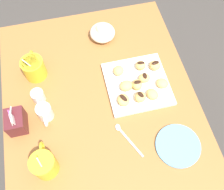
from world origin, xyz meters
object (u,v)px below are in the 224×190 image
at_px(dining_table, 102,117).
at_px(saucer_sky_left, 178,146).
at_px(coffee_mug_yellow_right, 34,67).
at_px(sugar_caddy, 16,122).
at_px(beignet_1, 119,71).
at_px(beignet_3, 152,94).
at_px(coffee_mug_yellow_left, 44,164).
at_px(beignet_9, 137,85).
at_px(beignet_4, 155,65).
at_px(beignet_2, 141,65).
at_px(pastry_plate_square, 137,84).
at_px(cream_pitcher_white, 45,112).
at_px(chocolate_sauce_pitcher, 38,96).
at_px(beignet_6, 144,78).
at_px(beignet_0, 123,100).
at_px(ice_cream_bowl, 102,32).
at_px(beignet_7, 140,97).
at_px(beignet_8, 126,86).
at_px(beignet_5, 162,83).

height_order(dining_table, saucer_sky_left, saucer_sky_left).
distance_m(coffee_mug_yellow_right, sugar_caddy, 0.25).
height_order(saucer_sky_left, beignet_1, beignet_1).
distance_m(dining_table, beignet_3, 0.27).
xyz_separation_m(coffee_mug_yellow_left, beignet_9, (0.25, -0.41, -0.02)).
bearing_deg(coffee_mug_yellow_left, beignet_1, -46.43).
bearing_deg(beignet_4, beignet_2, 77.29).
xyz_separation_m(dining_table, beignet_4, (0.12, -0.26, 0.17)).
bearing_deg(beignet_4, pastry_plate_square, 121.90).
height_order(cream_pitcher_white, beignet_2, cream_pitcher_white).
bearing_deg(chocolate_sauce_pitcher, beignet_3, -102.07).
bearing_deg(beignet_6, saucer_sky_left, -171.49).
xyz_separation_m(coffee_mug_yellow_left, beignet_0, (0.19, -0.34, -0.02)).
relative_size(beignet_6, beignet_9, 1.00).
relative_size(chocolate_sauce_pitcher, beignet_6, 1.85).
height_order(ice_cream_bowl, chocolate_sauce_pitcher, ice_cream_bowl).
bearing_deg(pastry_plate_square, coffee_mug_yellow_left, 122.39).
xyz_separation_m(beignet_3, beignet_7, (-0.00, 0.05, 0.00)).
bearing_deg(ice_cream_bowl, beignet_7, -168.17).
xyz_separation_m(dining_table, beignet_8, (0.04, -0.12, 0.17)).
bearing_deg(beignet_4, beignet_3, 158.62).
distance_m(coffee_mug_yellow_right, beignet_3, 0.51).
bearing_deg(beignet_4, coffee_mug_yellow_right, 79.26).
bearing_deg(beignet_0, beignet_2, -38.03).
relative_size(cream_pitcher_white, beignet_0, 1.90).
distance_m(beignet_2, beignet_6, 0.06).
relative_size(beignet_5, beignet_8, 0.93).
xyz_separation_m(dining_table, pastry_plate_square, (0.06, -0.17, 0.15)).
height_order(beignet_3, beignet_7, beignet_7).
xyz_separation_m(cream_pitcher_white, beignet_8, (0.04, -0.34, -0.01)).
distance_m(chocolate_sauce_pitcher, beignet_7, 0.42).
bearing_deg(sugar_caddy, cream_pitcher_white, -81.05).
bearing_deg(ice_cream_bowl, beignet_4, -142.10).
distance_m(ice_cream_bowl, beignet_4, 0.30).
xyz_separation_m(dining_table, beignet_2, (0.13, -0.20, 0.17)).
distance_m(beignet_5, beignet_8, 0.15).
xyz_separation_m(dining_table, coffee_mug_yellow_left, (-0.21, 0.25, 0.19)).
xyz_separation_m(beignet_1, beignet_2, (0.00, -0.10, 0.00)).
bearing_deg(coffee_mug_yellow_left, beignet_6, -58.72).
height_order(pastry_plate_square, sugar_caddy, sugar_caddy).
distance_m(coffee_mug_yellow_left, beignet_0, 0.39).
bearing_deg(beignet_2, pastry_plate_square, 155.34).
height_order(coffee_mug_yellow_right, beignet_7, coffee_mug_yellow_right).
bearing_deg(beignet_9, chocolate_sauce_pitcher, 84.12).
bearing_deg(cream_pitcher_white, coffee_mug_yellow_left, 174.23).
bearing_deg(beignet_8, coffee_mug_yellow_left, 124.72).
bearing_deg(sugar_caddy, dining_table, -87.15).
bearing_deg(beignet_3, beignet_9, 41.70).
bearing_deg(beignet_6, sugar_caddy, 98.68).
relative_size(saucer_sky_left, beignet_7, 3.53).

